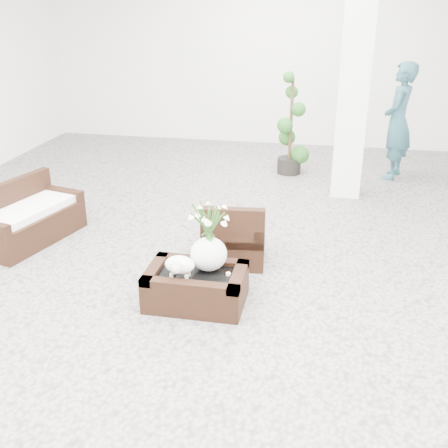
% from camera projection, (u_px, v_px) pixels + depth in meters
% --- Properties ---
extents(ground, '(11.00, 11.00, 0.00)m').
position_uv_depth(ground, '(226.00, 276.00, 5.63)').
color(ground, gray).
rests_on(ground, ground).
extents(column, '(0.40, 0.40, 3.50)m').
position_uv_depth(column, '(355.00, 69.00, 7.26)').
color(column, white).
rests_on(column, ground).
extents(coffee_table, '(0.90, 0.60, 0.31)m').
position_uv_depth(coffee_table, '(196.00, 288.00, 5.08)').
color(coffee_table, black).
rests_on(coffee_table, ground).
extents(sheep_figurine, '(0.28, 0.23, 0.21)m').
position_uv_depth(sheep_figurine, '(180.00, 267.00, 4.91)').
color(sheep_figurine, white).
rests_on(sheep_figurine, coffee_table).
extents(planter_narcissus, '(0.44, 0.44, 0.80)m').
position_uv_depth(planter_narcissus, '(208.00, 230.00, 4.94)').
color(planter_narcissus, white).
rests_on(planter_narcissus, coffee_table).
extents(tealight, '(0.04, 0.04, 0.03)m').
position_uv_depth(tealight, '(228.00, 274.00, 4.98)').
color(tealight, white).
rests_on(tealight, coffee_table).
extents(armchair, '(0.71, 0.69, 0.69)m').
position_uv_depth(armchair, '(234.00, 230.00, 5.84)').
color(armchair, black).
rests_on(armchair, ground).
extents(loveseat, '(0.91, 1.39, 0.68)m').
position_uv_depth(loveseat, '(28.00, 213.00, 6.31)').
color(loveseat, black).
rests_on(loveseat, ground).
extents(topiary, '(0.42, 0.42, 1.57)m').
position_uv_depth(topiary, '(291.00, 125.00, 8.55)').
color(topiary, '#1E4A18').
rests_on(topiary, ground).
extents(shopper, '(0.59, 0.74, 1.77)m').
position_uv_depth(shopper, '(398.00, 121.00, 8.31)').
color(shopper, '#2A545D').
rests_on(shopper, ground).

